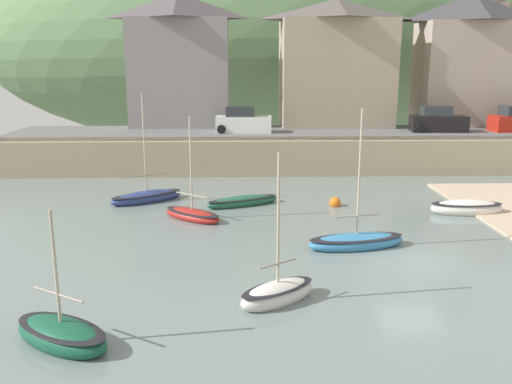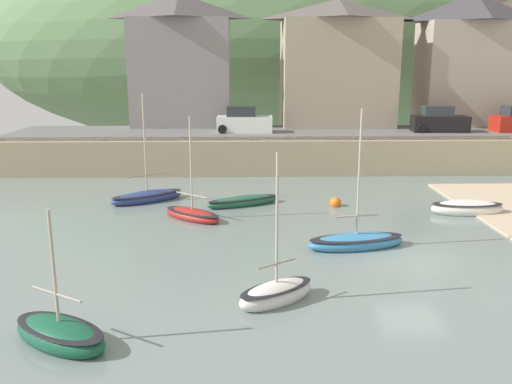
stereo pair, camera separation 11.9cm
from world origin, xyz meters
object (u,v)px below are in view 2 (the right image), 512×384
(waterfront_building_left, at_px, (181,60))
(mooring_buoy, at_px, (335,203))
(waterfront_building_centre, at_px, (337,63))
(motorboat_with_cabin, at_px, (243,201))
(sailboat_white_hull, at_px, (467,208))
(parked_car_near_slipway, at_px, (244,121))
(dinghy_open_wooden, at_px, (276,293))
(parked_car_by_wall, at_px, (439,121))
(sailboat_far_left, at_px, (147,197))
(fishing_boat_green, at_px, (192,214))
(sailboat_nearest_shore, at_px, (60,334))
(sailboat_tall_mast, at_px, (356,241))
(church_with_spire, at_px, (486,34))
(waterfront_building_right, at_px, (470,59))

(waterfront_building_left, height_order, mooring_buoy, waterfront_building_left)
(waterfront_building_centre, relative_size, motorboat_with_cabin, 2.42)
(sailboat_white_hull, bearing_deg, motorboat_with_cabin, 171.26)
(waterfront_building_centre, distance_m, parked_car_near_slipway, 9.80)
(sailboat_white_hull, bearing_deg, dinghy_open_wooden, -134.81)
(sailboat_white_hull, xyz_separation_m, parked_car_by_wall, (3.45, 14.14, 2.92))
(sailboat_far_left, bearing_deg, parked_car_near_slipway, 31.26)
(fishing_boat_green, distance_m, mooring_buoy, 7.76)
(sailboat_far_left, relative_size, sailboat_nearest_shore, 1.52)
(motorboat_with_cabin, distance_m, mooring_buoy, 4.95)
(fishing_boat_green, distance_m, sailboat_tall_mast, 8.38)
(church_with_spire, xyz_separation_m, sailboat_nearest_shore, (-26.44, -35.18, -9.69))
(waterfront_building_left, xyz_separation_m, fishing_boat_green, (2.50, -19.24, -7.45))
(waterfront_building_centre, relative_size, parked_car_by_wall, 2.37)
(waterfront_building_right, distance_m, dinghy_open_wooden, 34.45)
(sailboat_tall_mast, bearing_deg, waterfront_building_right, 48.36)
(sailboat_far_left, relative_size, fishing_boat_green, 1.17)
(sailboat_tall_mast, bearing_deg, sailboat_nearest_shore, -152.92)
(sailboat_nearest_shore, relative_size, sailboat_tall_mast, 0.68)
(mooring_buoy, bearing_deg, waterfront_building_centre, 80.83)
(church_with_spire, bearing_deg, parked_car_by_wall, -128.02)
(waterfront_building_centre, bearing_deg, parked_car_near_slipway, -149.32)
(parked_car_near_slipway, bearing_deg, waterfront_building_centre, 33.35)
(fishing_boat_green, xyz_separation_m, mooring_buoy, (7.43, 2.25, -0.05))
(sailboat_tall_mast, distance_m, dinghy_open_wooden, 6.25)
(motorboat_with_cabin, xyz_separation_m, mooring_buoy, (4.94, -0.28, -0.03))
(waterfront_building_right, distance_m, parked_car_by_wall, 7.43)
(waterfront_building_right, relative_size, mooring_buoy, 17.16)
(waterfront_building_left, bearing_deg, mooring_buoy, -59.72)
(sailboat_nearest_shore, bearing_deg, parked_car_near_slipway, 111.45)
(church_with_spire, bearing_deg, sailboat_tall_mast, -121.30)
(waterfront_building_left, xyz_separation_m, parked_car_near_slipway, (5.08, -4.50, -4.49))
(waterfront_building_centre, xyz_separation_m, dinghy_open_wooden, (-6.63, -28.69, -7.17))
(church_with_spire, height_order, sailboat_far_left, church_with_spire)
(sailboat_far_left, relative_size, parked_car_by_wall, 1.43)
(waterfront_building_left, bearing_deg, sailboat_far_left, -91.13)
(sailboat_far_left, bearing_deg, waterfront_building_centre, 17.39)
(waterfront_building_centre, xyz_separation_m, fishing_boat_green, (-10.17, -19.24, -7.23))
(sailboat_tall_mast, relative_size, parked_car_by_wall, 1.39)
(parked_car_near_slipway, bearing_deg, mooring_buoy, -66.14)
(motorboat_with_cabin, bearing_deg, church_with_spire, 19.95)
(waterfront_building_left, height_order, church_with_spire, church_with_spire)
(sailboat_white_hull, height_order, parked_car_by_wall, parked_car_by_wall)
(fishing_boat_green, xyz_separation_m, dinghy_open_wooden, (3.54, -9.45, 0.06))
(waterfront_building_left, relative_size, motorboat_with_cabin, 2.51)
(sailboat_tall_mast, distance_m, parked_car_by_wall, 21.81)
(sailboat_tall_mast, bearing_deg, parked_car_near_slipway, 92.40)
(parked_car_by_wall, bearing_deg, sailboat_white_hull, -98.98)
(waterfront_building_left, bearing_deg, dinghy_open_wooden, -78.12)
(sailboat_white_hull, bearing_deg, mooring_buoy, 166.52)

